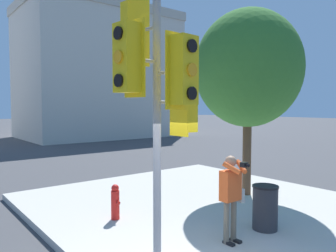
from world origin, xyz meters
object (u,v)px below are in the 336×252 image
Objects in this scene: street_tree at (248,69)px; fire_hydrant at (115,202)px; traffic_signal_pole at (157,85)px; trash_bin at (265,207)px; person_photographer at (231,191)px.

fire_hydrant is at bearing 172.91° from street_tree.
traffic_signal_pole is 5.46m from street_tree.
trash_bin is at bearing -49.28° from fire_hydrant.
street_tree is at bearing 33.51° from person_photographer.
traffic_signal_pole is 4.75× the size of trash_bin.
person_photographer is at bearing -66.61° from fire_hydrant.
trash_bin is (-1.93, -1.99, -3.20)m from street_tree.
person_photographer is 1.19m from trash_bin.
traffic_signal_pole reaches higher than fire_hydrant.
street_tree reaches higher than trash_bin.
trash_bin is at bearing 4.65° from traffic_signal_pole.
traffic_signal_pole is 2.66× the size of person_photographer.
fire_hydrant is 0.87× the size of trash_bin.
person_photographer reaches higher than trash_bin.
trash_bin is (2.15, -2.50, 0.07)m from fire_hydrant.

